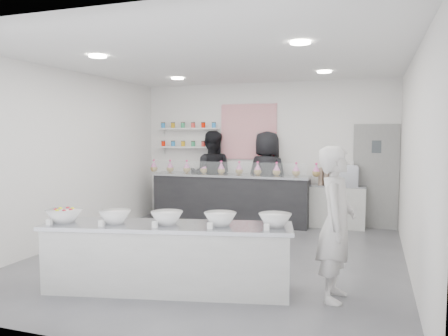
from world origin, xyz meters
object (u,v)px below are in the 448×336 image
at_px(back_bar, 230,199).
at_px(espresso_machine, 345,176).
at_px(woman_prep, 336,224).
at_px(espresso_ledge, 336,206).
at_px(staff_right, 267,177).
at_px(staff_left, 211,175).
at_px(prep_counter, 167,257).

bearing_deg(back_bar, espresso_machine, 5.43).
relative_size(back_bar, woman_prep, 1.90).
xyz_separation_m(espresso_ledge, staff_right, (-1.43, -0.00, 0.55)).
height_order(back_bar, woman_prep, woman_prep).
relative_size(espresso_ledge, woman_prep, 0.66).
bearing_deg(back_bar, espresso_ledge, 5.89).
bearing_deg(espresso_machine, woman_prep, -87.83).
distance_m(espresso_machine, staff_left, 2.87).
height_order(woman_prep, staff_right, staff_right).
height_order(back_bar, espresso_machine, espresso_machine).
bearing_deg(espresso_machine, back_bar, -173.86).
height_order(prep_counter, staff_left, staff_left).
distance_m(espresso_ledge, staff_right, 1.54).
bearing_deg(staff_right, staff_left, 16.88).
distance_m(woman_prep, staff_right, 4.31).
distance_m(back_bar, staff_right, 0.91).
distance_m(prep_counter, staff_right, 4.36).
bearing_deg(back_bar, prep_counter, -83.27).
relative_size(back_bar, espresso_machine, 6.42).
distance_m(espresso_ledge, woman_prep, 3.98).
distance_m(prep_counter, staff_left, 4.48).
xyz_separation_m(espresso_ledge, espresso_machine, (0.17, 0.00, 0.64)).
xyz_separation_m(back_bar, espresso_machine, (2.34, 0.25, 0.55)).
xyz_separation_m(prep_counter, woman_prep, (1.96, 0.38, 0.48)).
bearing_deg(staff_left, prep_counter, 90.34).
bearing_deg(espresso_ledge, staff_right, -179.93).
height_order(espresso_ledge, woman_prep, woman_prep).
bearing_deg(back_bar, staff_left, 153.78).
xyz_separation_m(espresso_ledge, woman_prep, (0.32, -3.94, 0.45)).
distance_m(prep_counter, espresso_machine, 4.73).
height_order(prep_counter, espresso_ledge, espresso_ledge).
relative_size(prep_counter, staff_left, 1.53).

